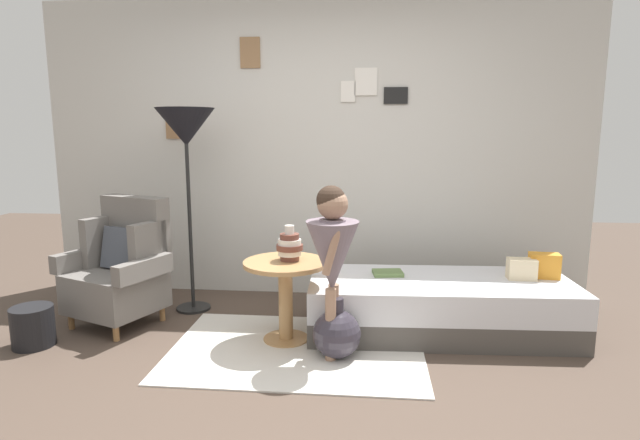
{
  "coord_description": "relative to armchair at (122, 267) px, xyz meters",
  "views": [
    {
      "loc": [
        0.49,
        -2.61,
        1.47
      ],
      "look_at": [
        0.15,
        0.95,
        0.85
      ],
      "focal_mm": 28.76,
      "sensor_mm": 36.0,
      "label": 1
    }
  ],
  "objects": [
    {
      "name": "ground_plane",
      "position": [
        1.39,
        -1.04,
        -0.44
      ],
      "size": [
        12.0,
        12.0,
        0.0
      ],
      "primitive_type": "plane",
      "color": "#4C3D33"
    },
    {
      "name": "gallery_wall",
      "position": [
        1.39,
        0.91,
        0.86
      ],
      "size": [
        4.8,
        0.12,
        2.6
      ],
      "color": "beige",
      "rests_on": "ground"
    },
    {
      "name": "rug",
      "position": [
        1.41,
        -0.39,
        -0.43
      ],
      "size": [
        1.71,
        1.19,
        0.01
      ],
      "primitive_type": "cube",
      "color": "silver",
      "rests_on": "ground"
    },
    {
      "name": "armchair",
      "position": [
        0.0,
        0.0,
        0.0
      ],
      "size": [
        0.88,
        0.78,
        0.97
      ],
      "color": "#9E7042",
      "rests_on": "ground"
    },
    {
      "name": "daybed",
      "position": [
        2.42,
        0.03,
        -0.24
      ],
      "size": [
        1.93,
        0.88,
        0.4
      ],
      "color": "#4C4742",
      "rests_on": "ground"
    },
    {
      "name": "pillow_head",
      "position": [
        3.18,
        0.15,
        0.05
      ],
      "size": [
        0.22,
        0.14,
        0.18
      ],
      "primitive_type": "cube",
      "rotation": [
        0.0,
        0.0,
        -0.09
      ],
      "color": "orange",
      "rests_on": "daybed"
    },
    {
      "name": "pillow_mid",
      "position": [
        3.01,
        0.1,
        0.04
      ],
      "size": [
        0.2,
        0.12,
        0.15
      ],
      "primitive_type": "cube",
      "rotation": [
        0.0,
        0.0,
        -0.02
      ],
      "color": "beige",
      "rests_on": "daybed"
    },
    {
      "name": "side_table",
      "position": [
        1.31,
        -0.24,
        -0.02
      ],
      "size": [
        0.59,
        0.59,
        0.58
      ],
      "color": "tan",
      "rests_on": "ground"
    },
    {
      "name": "vase_striped",
      "position": [
        1.34,
        -0.22,
        0.24
      ],
      "size": [
        0.19,
        0.19,
        0.25
      ],
      "color": "brown",
      "rests_on": "side_table"
    },
    {
      "name": "floor_lamp",
      "position": [
        0.44,
        0.33,
        1.01
      ],
      "size": [
        0.46,
        0.46,
        1.65
      ],
      "color": "black",
      "rests_on": "ground"
    },
    {
      "name": "person_child",
      "position": [
        1.66,
        -0.49,
        0.29
      ],
      "size": [
        0.34,
        0.34,
        1.14
      ],
      "color": "#A37A60",
      "rests_on": "ground"
    },
    {
      "name": "book_on_daybed",
      "position": [
        2.04,
        0.12,
        -0.02
      ],
      "size": [
        0.24,
        0.19,
        0.03
      ],
      "primitive_type": "cube",
      "rotation": [
        0.0,
        0.0,
        0.14
      ],
      "color": "#607C45",
      "rests_on": "daybed"
    },
    {
      "name": "demijohn_near",
      "position": [
        1.69,
        -0.48,
        -0.27
      ],
      "size": [
        0.32,
        0.32,
        0.4
      ],
      "color": "#332D38",
      "rests_on": "ground"
    },
    {
      "name": "magazine_basket",
      "position": [
        -0.42,
        -0.5,
        -0.3
      ],
      "size": [
        0.28,
        0.28,
        0.28
      ],
      "primitive_type": "cylinder",
      "color": "black",
      "rests_on": "ground"
    }
  ]
}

